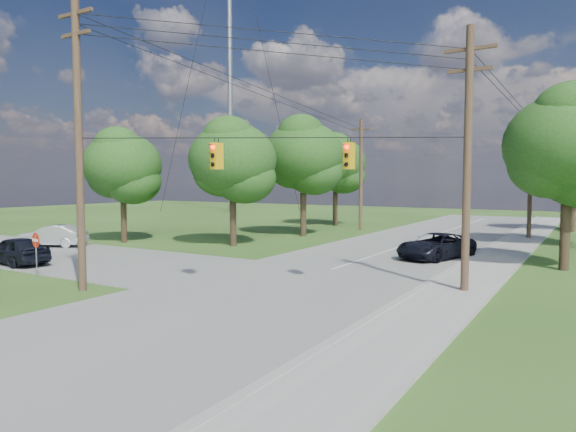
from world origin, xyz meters
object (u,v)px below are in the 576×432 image
Objects in this scene: do_not_enter_sign at (36,245)px; car_cross_dark at (16,250)px; car_cross_silver at (53,236)px; pole_north_e at (531,172)px; pole_sw at (79,137)px; car_main_north at (436,246)px; pole_north_w at (361,173)px; pole_ne at (468,156)px.

car_cross_dark is at bearing 167.54° from do_not_enter_sign.
car_cross_silver is at bearing 151.03° from do_not_enter_sign.
pole_north_e is 2.27× the size of car_cross_silver.
pole_sw reaches higher than car_main_north.
pole_north_w is at bearing 147.28° from car_main_north.
pole_north_w reaches higher than car_cross_dark.
car_cross_dark is at bearing -128.85° from pole_north_e.
car_main_north is at bearing -52.40° from pole_north_w.
pole_north_w is 2.27× the size of car_cross_silver.
pole_sw is 16.56m from car_cross_silver.
pole_north_e is at bearing 145.40° from car_cross_dark.
car_cross_dark is at bearing -166.45° from pole_ne.
do_not_enter_sign is (9.45, -7.26, 0.80)m from car_cross_silver.
car_cross_dark is 7.49m from car_cross_silver.
pole_sw is 15.51m from pole_ne.
do_not_enter_sign is at bearing -121.19° from pole_north_e.
pole_ne is at bearing 107.81° from car_cross_dark.
pole_ne reaches higher than pole_north_e.
pole_north_e is at bearing 95.67° from car_main_north.
pole_north_e is 2.26× the size of car_cross_dark.
car_cross_silver is at bearing -141.36° from car_main_north.
pole_sw is at bearing -114.52° from pole_north_e.
pole_north_w reaches higher than car_main_north.
do_not_enter_sign is at bearing -112.98° from car_main_north.
car_main_north is (-3.40, 8.37, -4.71)m from pole_ne.
pole_sw is 2.71× the size of car_cross_dark.
car_cross_silver is at bearing -133.64° from car_cross_dark.
car_cross_dark is 1.00× the size of car_cross_silver.
pole_north_w is at bearing 91.35° from do_not_enter_sign.
pole_north_w is at bearing 180.00° from pole_north_e.
pole_north_w is 28.80m from car_cross_dark.
car_main_north is at bearing -104.00° from pole_north_e.
pole_ne is 27.42m from car_cross_silver.
car_main_north is (18.59, 13.67, -0.03)m from car_cross_dark.
car_cross_dark is (-21.99, -5.30, -4.68)m from pole_ne.
pole_north_w is (-13.90, 0.00, 0.00)m from pole_north_e.
pole_sw is at bearing -102.64° from car_main_north.
do_not_enter_sign is at bearing 73.25° from car_cross_dark.
pole_ne is 10.19m from car_main_north.
car_main_north is (23.61, 8.11, -0.00)m from car_cross_silver.
do_not_enter_sign is (-3.66, -29.00, -3.57)m from pole_north_w.
car_cross_dark is at bearing -106.51° from pole_north_w.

